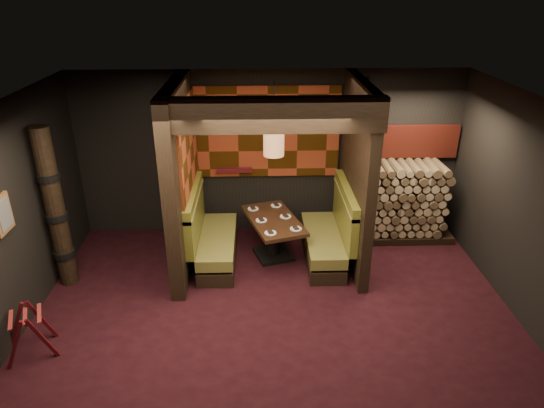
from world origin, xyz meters
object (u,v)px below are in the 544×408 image
Objects in this scene: booth_bench_right at (329,236)px; firewood_stack at (403,201)px; pendant_lamp at (274,141)px; dining_table at (274,232)px; luggage_rack at (29,330)px; totem_column at (56,211)px; booth_bench_left at (211,238)px.

firewood_stack is (1.35, 0.70, 0.28)m from booth_bench_right.
pendant_lamp is at bearing -163.74° from firewood_stack.
luggage_rack is at bearing -144.29° from dining_table.
booth_bench_left is at bearing 14.75° from totem_column.
dining_table is 2.02× the size of luggage_rack.
pendant_lamp is at bearing 35.07° from luggage_rack.
luggage_rack is 0.41× the size of firewood_stack.
totem_column reaches higher than booth_bench_left.
booth_bench_right is (1.89, 0.00, 0.00)m from booth_bench_left.
luggage_rack is 5.95m from firewood_stack.
luggage_rack is at bearing -152.22° from firewood_stack.
totem_column is (-3.98, -0.55, 0.79)m from booth_bench_right.
dining_table reaches higher than luggage_rack.
totem_column is at bearing -169.10° from pendant_lamp.
pendant_lamp reaches higher than dining_table.
booth_bench_left is at bearing 45.84° from luggage_rack.
totem_column is at bearing -165.25° from booth_bench_left.
booth_bench_right is at bearing -6.08° from dining_table.
booth_bench_left is 0.92× the size of firewood_stack.
pendant_lamp is 0.45× the size of totem_column.
booth_bench_right reaches higher than luggage_rack.
totem_column is at bearing 93.02° from luggage_rack.
booth_bench_left is 1.89m from booth_bench_right.
booth_bench_left and booth_bench_right have the same top height.
pendant_lamp reaches higher than luggage_rack.
pendant_lamp is 4.04m from luggage_rack.
pendant_lamp is 1.51× the size of luggage_rack.
firewood_stack reaches higher than dining_table.
booth_bench_left is 2.30m from totem_column.
booth_bench_left is 1.11× the size of dining_table.
totem_column reaches higher than luggage_rack.
booth_bench_right is 4.42m from luggage_rack.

